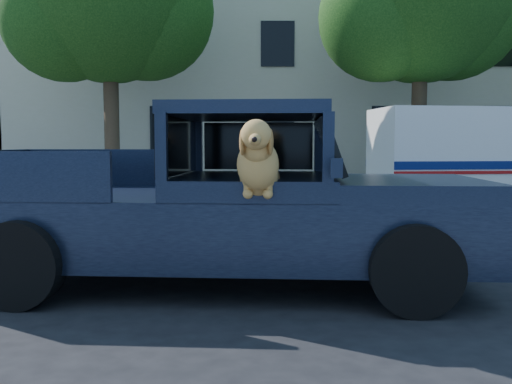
# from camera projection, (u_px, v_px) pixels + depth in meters

# --- Properties ---
(ground) EXTENTS (120.00, 120.00, 0.00)m
(ground) POSITION_uv_depth(u_px,v_px,m) (237.00, 272.00, 7.31)
(ground) COLOR black
(ground) RESTS_ON ground
(far_sidewalk) EXTENTS (60.00, 4.00, 0.15)m
(far_sidewalk) POSITION_uv_depth(u_px,v_px,m) (248.00, 198.00, 16.47)
(far_sidewalk) COLOR gray
(far_sidewalk) RESTS_ON ground
(lane_stripes) EXTENTS (21.60, 0.14, 0.01)m
(lane_stripes) POSITION_uv_depth(u_px,v_px,m) (350.00, 231.00, 10.69)
(lane_stripes) COLOR silver
(lane_stripes) RESTS_ON ground
(street_tree_left) EXTENTS (6.00, 5.20, 8.60)m
(street_tree_left) POSITION_uv_depth(u_px,v_px,m) (110.00, 2.00, 16.42)
(street_tree_left) COLOR #332619
(street_tree_left) RESTS_ON ground
(street_tree_mid) EXTENTS (6.00, 5.20, 8.60)m
(street_tree_mid) POSITION_uv_depth(u_px,v_px,m) (422.00, 2.00, 16.41)
(street_tree_mid) COLOR #332619
(street_tree_mid) RESTS_ON ground
(building_main) EXTENTS (26.00, 6.00, 9.00)m
(building_main) POSITION_uv_depth(u_px,v_px,m) (324.00, 74.00, 23.37)
(building_main) COLOR #BBB09A
(building_main) RESTS_ON ground
(pickup_truck) EXTENTS (5.90, 3.13, 2.06)m
(pickup_truck) POSITION_uv_depth(u_px,v_px,m) (218.00, 225.00, 6.61)
(pickup_truck) COLOR black
(pickup_truck) RESTS_ON ground
(mail_truck) EXTENTS (4.91, 2.90, 2.56)m
(mail_truck) POSITION_uv_depth(u_px,v_px,m) (460.00, 164.00, 15.07)
(mail_truck) COLOR silver
(mail_truck) RESTS_ON ground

